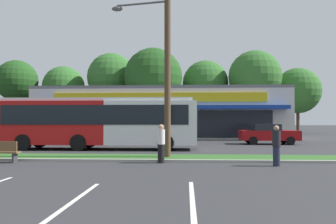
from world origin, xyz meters
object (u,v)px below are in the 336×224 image
object	(u,v)px
car_0	(90,134)
pedestrian_near_bench	(276,146)
pedestrian_by_pole	(161,144)
city_bus	(99,122)
utility_pole	(165,42)
bus_stop_bench	(0,151)
car_2	(268,134)

from	to	relation	value
car_0	pedestrian_near_bench	bearing A→B (deg)	-47.48
car_0	pedestrian_by_pole	size ratio (longest dim) A/B	2.56
city_bus	car_0	xyz separation A→B (m)	(-1.96, 4.89, -1.01)
utility_pole	pedestrian_near_bench	xyz separation A→B (m)	(4.69, -2.13, -4.79)
bus_stop_bench	car_0	size ratio (longest dim) A/B	0.37
pedestrian_near_bench	bus_stop_bench	bearing A→B (deg)	-64.51
car_0	car_2	size ratio (longest dim) A/B	0.98
city_bus	bus_stop_bench	size ratio (longest dim) A/B	7.83
car_2	city_bus	bearing A→B (deg)	-156.49
pedestrian_near_bench	pedestrian_by_pole	world-z (taller)	pedestrian_by_pole
city_bus	car_2	world-z (taller)	city_bus
utility_pole	pedestrian_by_pole	distance (m)	4.97
bus_stop_bench	car_0	bearing A→B (deg)	-92.80
utility_pole	car_0	distance (m)	12.97
bus_stop_bench	car_2	size ratio (longest dim) A/B	0.36
bus_stop_bench	car_2	xyz separation A→B (m)	(14.47, 12.11, 0.29)
city_bus	pedestrian_near_bench	xyz separation A→B (m)	(9.26, -7.34, -0.94)
pedestrian_by_pole	car_2	bearing A→B (deg)	-51.09
pedestrian_near_bench	utility_pole	bearing A→B (deg)	-86.87
car_0	pedestrian_by_pole	world-z (taller)	pedestrian_by_pole
bus_stop_bench	pedestrian_near_bench	bearing A→B (deg)	177.93
utility_pole	car_0	world-z (taller)	utility_pole
car_0	car_2	distance (m)	13.90
city_bus	bus_stop_bench	world-z (taller)	city_bus
pedestrian_near_bench	pedestrian_by_pole	distance (m)	4.82
car_2	pedestrian_by_pole	distance (m)	13.95
city_bus	bus_stop_bench	bearing A→B (deg)	-110.51
pedestrian_near_bench	car_2	bearing A→B (deg)	-164.51
pedestrian_near_bench	pedestrian_by_pole	size ratio (longest dim) A/B	0.98
car_2	pedestrian_near_bench	xyz separation A→B (m)	(-2.68, -12.53, 0.03)
pedestrian_near_bench	car_0	bearing A→B (deg)	-109.92
car_0	car_2	xyz separation A→B (m)	(13.90, 0.30, 0.04)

